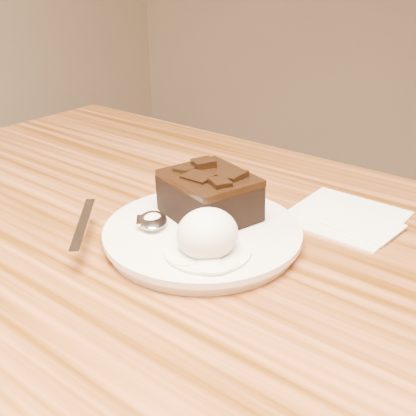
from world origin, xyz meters
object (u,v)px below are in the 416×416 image
Objects in this scene: brownie at (209,198)px; spoon at (153,222)px; ice_cream_scoop at (207,234)px; napkin at (345,216)px; plate at (203,235)px.

brownie is 0.53× the size of spoon.
ice_cream_scoop is 0.51× the size of napkin.
napkin is at bearing 57.65° from plate.
brownie reaches higher than plate.
plate is 0.05m from brownie.
brownie is 0.77× the size of napkin.
napkin is (0.06, 0.20, -0.04)m from ice_cream_scoop.
plate is 0.06m from ice_cream_scoop.
napkin is (0.15, 0.19, -0.02)m from spoon.
spoon is 1.45× the size of napkin.
ice_cream_scoop is at bearing -45.85° from plate.
brownie is at bearing 114.08° from plate.
ice_cream_scoop is 0.21m from napkin.
ice_cream_scoop is at bearing -47.27° from spoon.
napkin is (0.12, 0.13, -0.04)m from brownie.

